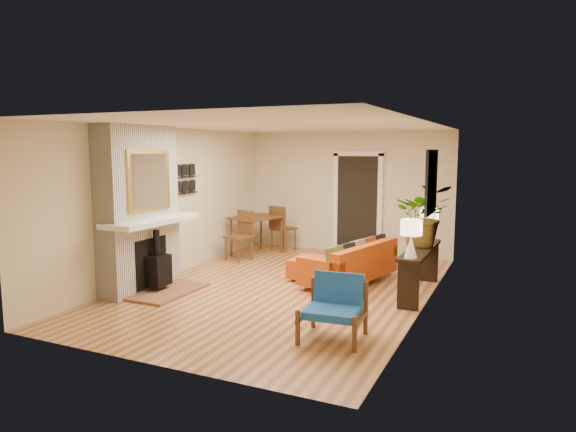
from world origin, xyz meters
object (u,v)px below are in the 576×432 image
sofa (353,264)px  houseplant (423,215)px  console_table (420,258)px  blue_chair (335,304)px  lamp_far (429,221)px  ottoman (313,267)px  dining_table (259,224)px  lamp_near (411,234)px

sofa → houseplant: (1.12, 0.01, 0.88)m
console_table → houseplant: 0.67m
blue_chair → console_table: (0.59, 2.22, 0.18)m
sofa → lamp_far: size_ratio=3.77×
blue_chair → houseplant: bearing=76.6°
ottoman → dining_table: size_ratio=0.39×
blue_chair → houseplant: size_ratio=0.79×
houseplant → dining_table: bearing=158.9°
sofa → lamp_far: bearing=22.9°
sofa → lamp_far: lamp_far is taller
ottoman → dining_table: bearing=141.4°
sofa → blue_chair: size_ratio=2.66×
lamp_near → houseplant: size_ratio=0.56×
lamp_near → lamp_far: (0.00, 1.44, 0.00)m
blue_chair → lamp_near: bearing=68.0°
sofa → console_table: sofa is taller
dining_table → sofa: bearing=-29.4°
lamp_far → houseplant: (-0.01, -0.47, 0.15)m
blue_chair → ottoman: bearing=117.4°
blue_chair → lamp_near: lamp_near is taller
ottoman → blue_chair: 2.71m
console_table → lamp_near: (0.00, -0.76, 0.49)m
console_table → lamp_near: size_ratio=3.43×
blue_chair → console_table: blue_chair is taller
ottoman → dining_table: (-1.81, 1.45, 0.44)m
console_table → lamp_far: (0.00, 0.69, 0.49)m
sofa → lamp_near: lamp_near is taller
dining_table → houseplant: size_ratio=1.95×
lamp_far → houseplant: houseplant is taller
lamp_near → blue_chair: bearing=-112.0°
dining_table → lamp_near: size_ratio=3.51×
ottoman → lamp_far: 2.08m
sofa → console_table: bearing=-10.5°
ottoman → lamp_far: (1.83, 0.51, 0.85)m
dining_table → console_table: 3.99m
console_table → lamp_far: bearing=90.0°
sofa → houseplant: size_ratio=2.09×
lamp_near → lamp_far: same height
ottoman → lamp_near: (1.83, -0.93, 0.85)m
blue_chair → lamp_far: lamp_far is taller
lamp_near → lamp_far: 1.44m
sofa → lamp_near: 1.66m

